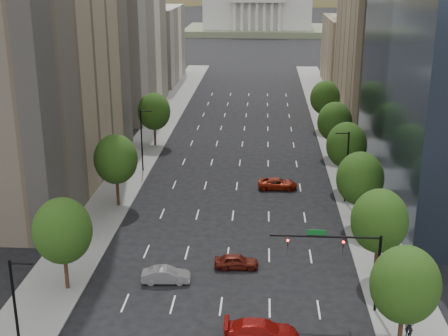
% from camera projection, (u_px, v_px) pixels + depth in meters
% --- Properties ---
extents(sidewalk_left, '(6.00, 200.00, 0.15)m').
position_uv_depth(sidewalk_left, '(121.00, 183.00, 81.68)').
color(sidewalk_left, slate).
rests_on(sidewalk_left, ground).
extents(sidewalk_right, '(6.00, 200.00, 0.15)m').
position_uv_depth(sidewalk_right, '(355.00, 188.00, 79.76)').
color(sidewalk_right, slate).
rests_on(sidewalk_right, ground).
extents(midrise_cream_left, '(14.00, 30.00, 35.00)m').
position_uv_depth(midrise_cream_left, '(118.00, 21.00, 117.46)').
color(midrise_cream_left, beige).
rests_on(midrise_cream_left, ground).
extents(filler_left, '(14.00, 26.00, 18.00)m').
position_uv_depth(filler_left, '(150.00, 44.00, 151.39)').
color(filler_left, beige).
rests_on(filler_left, ground).
extents(parking_tan_right, '(14.00, 30.00, 30.00)m').
position_uv_depth(parking_tan_right, '(383.00, 38.00, 112.31)').
color(parking_tan_right, '#8C7759').
rests_on(parking_tan_right, ground).
extents(filler_right, '(14.00, 26.00, 16.00)m').
position_uv_depth(filler_right, '(355.00, 52.00, 145.76)').
color(filler_right, '#8C7759').
rests_on(filler_right, ground).
extents(tree_right_0, '(5.20, 5.20, 8.39)m').
position_uv_depth(tree_right_0, '(405.00, 285.00, 45.04)').
color(tree_right_0, '#382316').
rests_on(tree_right_0, ground).
extents(tree_right_1, '(5.20, 5.20, 8.75)m').
position_uv_depth(tree_right_1, '(379.00, 221.00, 55.34)').
color(tree_right_1, '#382316').
rests_on(tree_right_1, ground).
extents(tree_right_2, '(5.20, 5.20, 8.61)m').
position_uv_depth(tree_right_2, '(360.00, 179.00, 66.74)').
color(tree_right_2, '#382316').
rests_on(tree_right_2, ground).
extents(tree_right_3, '(5.20, 5.20, 8.89)m').
position_uv_depth(tree_right_3, '(346.00, 145.00, 78.01)').
color(tree_right_3, '#382316').
rests_on(tree_right_3, ground).
extents(tree_right_4, '(5.20, 5.20, 8.46)m').
position_uv_depth(tree_right_4, '(335.00, 122.00, 91.40)').
color(tree_right_4, '#382316').
rests_on(tree_right_4, ground).
extents(tree_right_5, '(5.20, 5.20, 8.75)m').
position_uv_depth(tree_right_5, '(325.00, 98.00, 106.45)').
color(tree_right_5, '#382316').
rests_on(tree_right_5, ground).
extents(tree_left_0, '(5.20, 5.20, 8.75)m').
position_uv_depth(tree_left_0, '(63.00, 231.00, 53.29)').
color(tree_left_0, '#382316').
rests_on(tree_left_0, ground).
extents(tree_left_1, '(5.20, 5.20, 8.97)m').
position_uv_depth(tree_left_1, '(116.00, 159.00, 72.15)').
color(tree_left_1, '#382316').
rests_on(tree_left_1, ground).
extents(tree_left_2, '(5.20, 5.20, 8.68)m').
position_uv_depth(tree_left_2, '(154.00, 112.00, 96.85)').
color(tree_left_2, '#382316').
rests_on(tree_left_2, ground).
extents(streetlight_rn, '(1.70, 0.20, 9.00)m').
position_uv_depth(streetlight_rn, '(346.00, 165.00, 73.64)').
color(streetlight_rn, black).
rests_on(streetlight_rn, ground).
extents(streetlight_ls, '(1.70, 0.20, 9.00)m').
position_uv_depth(streetlight_ls, '(17.00, 315.00, 42.18)').
color(streetlight_ls, black).
rests_on(streetlight_ls, ground).
extents(streetlight_ln, '(1.70, 0.20, 9.00)m').
position_uv_depth(streetlight_ln, '(142.00, 139.00, 84.78)').
color(streetlight_ln, black).
rests_on(streetlight_ln, ground).
extents(traffic_signal, '(9.12, 0.40, 7.38)m').
position_uv_depth(traffic_signal, '(349.00, 255.00, 50.05)').
color(traffic_signal, black).
rests_on(traffic_signal, ground).
extents(capitol, '(60.00, 40.00, 35.20)m').
position_uv_depth(capitol, '(257.00, 13.00, 257.60)').
color(capitol, '#596647').
rests_on(capitol, ground).
extents(foothills, '(720.00, 413.00, 263.00)m').
position_uv_depth(foothills, '(297.00, 35.00, 601.13)').
color(foothills, brown).
rests_on(foothills, ground).
extents(car_red_near, '(5.88, 2.43, 1.70)m').
position_uv_depth(car_red_near, '(262.00, 331.00, 47.27)').
color(car_red_near, maroon).
rests_on(car_red_near, ground).
extents(car_maroon, '(4.34, 1.97, 1.45)m').
position_uv_depth(car_maroon, '(236.00, 261.00, 58.70)').
color(car_maroon, '#54150E').
rests_on(car_maroon, ground).
extents(car_silver, '(4.57, 1.91, 1.47)m').
position_uv_depth(car_silver, '(166.00, 275.00, 56.07)').
color(car_silver, gray).
rests_on(car_silver, ground).
extents(car_red_far, '(5.18, 2.50, 1.42)m').
position_uv_depth(car_red_far, '(278.00, 184.00, 79.56)').
color(car_red_far, maroon).
rests_on(car_red_far, ground).
extents(cyclist, '(1.27, 1.90, 2.38)m').
position_uv_depth(cyclist, '(409.00, 334.00, 46.73)').
color(cyclist, black).
rests_on(cyclist, sidewalk_right).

